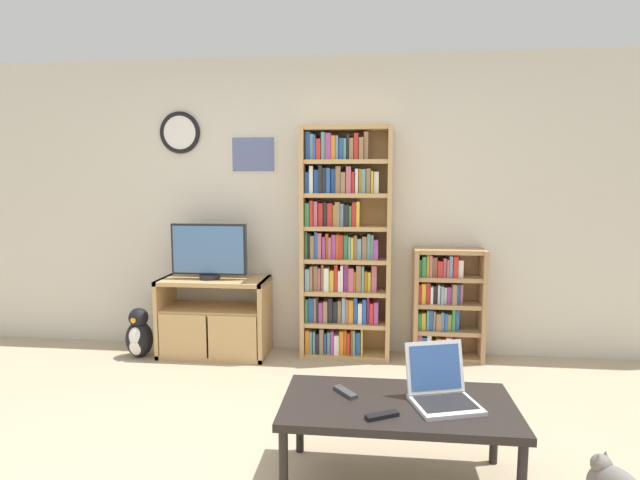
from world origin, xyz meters
TOP-DOWN VIEW (x-y plane):
  - wall_back at (-0.01, 2.16)m, footprint 7.16×0.09m
  - tv_stand at (-0.83, 1.87)m, footprint 0.94×0.44m
  - television at (-0.86, 1.87)m, footprint 0.66×0.18m
  - bookshelf_tall at (0.28, 1.99)m, footprint 0.76×0.29m
  - bookshelf_short at (1.15, 2.00)m, footprint 0.59×0.25m
  - coffee_table at (0.68, 0.12)m, footprint 1.15×0.59m
  - laptop at (0.90, 0.15)m, footprint 0.38×0.38m
  - remote_near_laptop at (0.42, 0.19)m, footprint 0.13×0.15m
  - remote_far_from_laptop at (0.60, -0.05)m, footprint 0.16×0.11m
  - penguin_figurine at (-1.47, 1.74)m, footprint 0.23×0.21m

SIDE VIEW (x-z plane):
  - penguin_figurine at x=-1.47m, z-range -0.02..0.41m
  - tv_stand at x=-0.83m, z-range 0.00..0.68m
  - coffee_table at x=0.68m, z-range 0.18..0.61m
  - remote_near_laptop at x=0.42m, z-range 0.43..0.45m
  - remote_far_from_laptop at x=0.60m, z-range 0.43..0.45m
  - bookshelf_short at x=1.15m, z-range -0.01..0.95m
  - laptop at x=0.90m, z-range 0.36..0.64m
  - television at x=-0.86m, z-range 0.68..1.16m
  - bookshelf_tall at x=0.28m, z-range -0.01..1.97m
  - wall_back at x=-0.01m, z-range 0.01..2.61m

